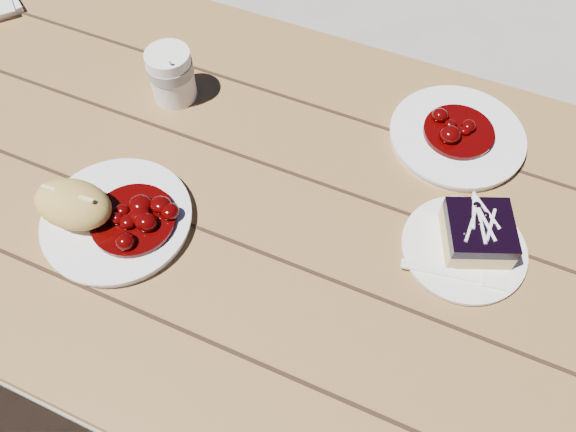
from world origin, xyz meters
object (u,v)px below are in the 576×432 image
at_px(main_plate, 117,220).
at_px(second_plate, 457,137).
at_px(coffee_cup, 172,75).
at_px(blueberry_cake, 478,233).
at_px(bread_roll, 73,204).
at_px(picnic_table, 207,231).
at_px(dessert_plate, 463,249).

distance_m(main_plate, second_plate, 0.60).
distance_m(main_plate, coffee_cup, 0.29).
bearing_deg(second_plate, blueberry_cake, -69.01).
bearing_deg(bread_roll, picnic_table, 48.18).
xyz_separation_m(picnic_table, second_plate, (0.38, 0.27, 0.17)).
xyz_separation_m(picnic_table, bread_roll, (-0.13, -0.14, 0.21)).
bearing_deg(blueberry_cake, second_plate, 88.74).
distance_m(blueberry_cake, coffee_cup, 0.59).
bearing_deg(main_plate, blueberry_cake, 19.51).
bearing_deg(second_plate, picnic_table, -145.00).
height_order(bread_roll, coffee_cup, coffee_cup).
distance_m(picnic_table, second_plate, 0.49).
distance_m(picnic_table, bread_roll, 0.28).
height_order(blueberry_cake, coffee_cup, coffee_cup).
bearing_deg(picnic_table, blueberry_cake, 8.03).
bearing_deg(bread_roll, coffee_cup, 90.40).
height_order(dessert_plate, blueberry_cake, blueberry_cake).
bearing_deg(second_plate, coffee_cup, -168.48).
height_order(dessert_plate, coffee_cup, coffee_cup).
relative_size(coffee_cup, second_plate, 0.43).
distance_m(dessert_plate, blueberry_cake, 0.04).
xyz_separation_m(picnic_table, main_plate, (-0.07, -0.12, 0.17)).
xyz_separation_m(bread_roll, blueberry_cake, (0.58, 0.21, -0.01)).
bearing_deg(dessert_plate, main_plate, -161.63).
distance_m(main_plate, bread_roll, 0.07).
height_order(dessert_plate, second_plate, second_plate).
bearing_deg(coffee_cup, main_plate, -78.64).
relative_size(blueberry_cake, second_plate, 0.55).
height_order(bread_roll, dessert_plate, bread_roll).
height_order(bread_roll, second_plate, bread_roll).
xyz_separation_m(main_plate, bread_roll, (-0.05, -0.02, 0.04)).
relative_size(picnic_table, main_plate, 8.62).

